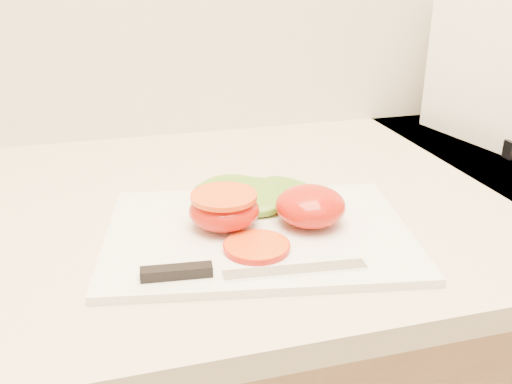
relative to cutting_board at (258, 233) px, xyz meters
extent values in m
cube|color=beige|center=(0.20, 0.12, -0.02)|extent=(3.92, 0.65, 0.03)
cube|color=white|center=(0.00, 0.00, 0.00)|extent=(0.40, 0.32, 0.01)
ellipsoid|color=red|center=(0.07, 0.00, 0.03)|extent=(0.09, 0.09, 0.05)
ellipsoid|color=red|center=(-0.04, 0.02, 0.03)|extent=(0.09, 0.09, 0.04)
cylinder|color=red|center=(-0.04, 0.02, 0.04)|extent=(0.08, 0.08, 0.01)
cylinder|color=orange|center=(-0.01, -0.05, 0.01)|extent=(0.07, 0.07, 0.01)
ellipsoid|color=olive|center=(0.00, 0.08, 0.02)|extent=(0.16, 0.15, 0.03)
ellipsoid|color=olive|center=(0.04, 0.07, 0.02)|extent=(0.12, 0.09, 0.02)
cube|color=silver|center=(0.01, -0.10, 0.01)|extent=(0.15, 0.03, 0.00)
cube|color=black|center=(-0.11, -0.08, 0.01)|extent=(0.07, 0.02, 0.01)
camera|label=1|loc=(-0.17, -0.59, 0.31)|focal=40.00mm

